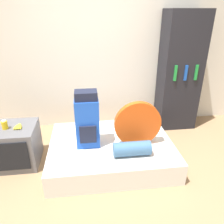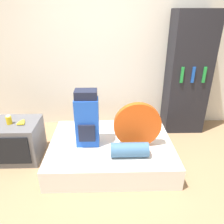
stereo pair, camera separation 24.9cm
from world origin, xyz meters
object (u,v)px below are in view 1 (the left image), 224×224
tent_bag (138,124)px  bookshelf (180,73)px  sleeping_roll (132,149)px  television (15,146)px  backpack (87,120)px  canister (5,125)px

tent_bag → bookshelf: bookshelf is taller
sleeping_roll → television: (-1.52, 0.43, -0.11)m
tent_bag → sleeping_roll: (-0.12, -0.23, -0.21)m
backpack → bookshelf: (1.58, 0.94, 0.32)m
backpack → sleeping_roll: backpack is taller
backpack → sleeping_roll: (0.53, -0.29, -0.28)m
tent_bag → sleeping_roll: 0.34m
television → backpack: bearing=-7.6°
backpack → bookshelf: bookshelf is taller
sleeping_roll → television: television is taller
backpack → sleeping_roll: size_ratio=1.65×
sleeping_roll → backpack: bearing=151.0°
sleeping_roll → canister: canister is taller
sleeping_roll → bookshelf: (1.05, 1.23, 0.60)m
backpack → bookshelf: size_ratio=0.39×
canister → bookshelf: bookshelf is taller
sleeping_roll → bookshelf: bearing=49.4°
television → sleeping_roll: bearing=-15.6°
bookshelf → television: bearing=-162.6°
canister → tent_bag: bearing=-5.9°
tent_bag → sleeping_roll: size_ratio=1.32×
sleeping_roll → television: 1.58m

